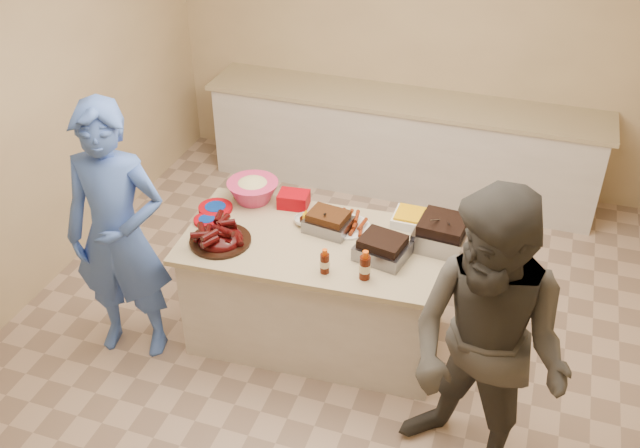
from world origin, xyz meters
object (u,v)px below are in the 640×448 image
(roasting_pan, at_px, (441,245))
(plastic_cup, at_px, (238,198))
(island, at_px, (318,335))
(guest_blue, at_px, (139,342))
(bbq_bottle_b, at_px, (364,278))
(mustard_bottle, at_px, (306,226))
(bbq_bottle_a, at_px, (325,272))
(rib_platter, at_px, (221,242))
(coleslaw_bowl, at_px, (254,200))

(roasting_pan, height_order, plastic_cup, roasting_pan)
(island, bearing_deg, guest_blue, -161.99)
(bbq_bottle_b, distance_m, mustard_bottle, 0.66)
(bbq_bottle_b, bearing_deg, island, 144.82)
(island, bearing_deg, roasting_pan, 12.03)
(bbq_bottle_a, bearing_deg, rib_platter, 173.25)
(coleslaw_bowl, height_order, plastic_cup, coleslaw_bowl)
(island, distance_m, bbq_bottle_b, 0.96)
(roasting_pan, distance_m, bbq_bottle_b, 0.62)
(bbq_bottle_a, distance_m, mustard_bottle, 0.51)
(island, xyz_separation_m, coleslaw_bowl, (-0.59, 0.33, 0.83))
(plastic_cup, bearing_deg, mustard_bottle, -17.86)
(island, xyz_separation_m, rib_platter, (-0.59, -0.21, 0.83))
(plastic_cup, xyz_separation_m, guest_blue, (-0.47, -0.79, -0.83))
(bbq_bottle_a, height_order, plastic_cup, bbq_bottle_a)
(island, xyz_separation_m, bbq_bottle_b, (0.39, -0.28, 0.83))
(rib_platter, height_order, mustard_bottle, rib_platter)
(coleslaw_bowl, relative_size, bbq_bottle_a, 2.13)
(coleslaw_bowl, height_order, mustard_bottle, coleslaw_bowl)
(island, xyz_separation_m, bbq_bottle_a, (0.15, -0.30, 0.83))
(bbq_bottle_a, bearing_deg, island, 116.27)
(roasting_pan, distance_m, plastic_cup, 1.48)
(bbq_bottle_b, bearing_deg, roasting_pan, 52.62)
(plastic_cup, bearing_deg, island, -24.55)
(island, relative_size, mustard_bottle, 13.30)
(island, distance_m, plastic_cup, 1.14)
(mustard_bottle, bearing_deg, plastic_cup, 162.14)
(plastic_cup, height_order, guest_blue, plastic_cup)
(mustard_bottle, height_order, guest_blue, mustard_bottle)
(bbq_bottle_a, distance_m, bbq_bottle_b, 0.25)
(rib_platter, distance_m, mustard_bottle, 0.58)
(rib_platter, relative_size, roasting_pan, 1.22)
(rib_platter, height_order, plastic_cup, rib_platter)
(island, distance_m, mustard_bottle, 0.85)
(coleslaw_bowl, xyz_separation_m, guest_blue, (-0.59, -0.79, -0.83))
(roasting_pan, xyz_separation_m, bbq_bottle_a, (-0.62, -0.51, 0.00))
(bbq_bottle_a, relative_size, guest_blue, 0.09)
(bbq_bottle_a, xyz_separation_m, bbq_bottle_b, (0.25, 0.02, 0.00))
(mustard_bottle, bearing_deg, bbq_bottle_a, -57.83)
(roasting_pan, xyz_separation_m, guest_blue, (-1.95, -0.68, -0.83))
(island, height_order, rib_platter, rib_platter)
(bbq_bottle_a, xyz_separation_m, mustard_bottle, (-0.27, 0.43, 0.00))
(roasting_pan, distance_m, guest_blue, 2.22)
(coleslaw_bowl, xyz_separation_m, bbq_bottle_a, (0.74, -0.63, 0.00))
(rib_platter, height_order, bbq_bottle_a, bbq_bottle_a)
(rib_platter, bearing_deg, plastic_cup, 101.99)
(guest_blue, bearing_deg, mustard_bottle, 19.07)
(rib_platter, xyz_separation_m, roasting_pan, (1.36, 0.42, 0.00))
(rib_platter, xyz_separation_m, mustard_bottle, (0.47, 0.35, 0.00))
(coleslaw_bowl, bearing_deg, mustard_bottle, -22.65)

